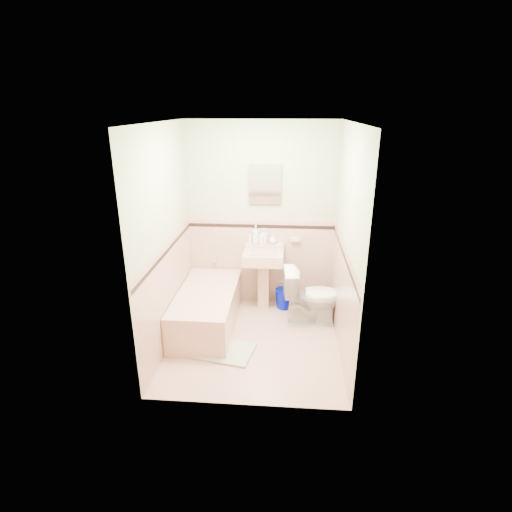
# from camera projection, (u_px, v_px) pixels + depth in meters

# --- Properties ---
(floor) EXTENTS (2.20, 2.20, 0.00)m
(floor) POSITION_uv_depth(u_px,v_px,m) (254.00, 341.00, 4.84)
(floor) COLOR tan
(floor) RESTS_ON ground
(ceiling) EXTENTS (2.20, 2.20, 0.00)m
(ceiling) POSITION_uv_depth(u_px,v_px,m) (254.00, 122.00, 3.96)
(ceiling) COLOR white
(ceiling) RESTS_ON ground
(wall_back) EXTENTS (2.50, 0.00, 2.50)m
(wall_back) POSITION_uv_depth(u_px,v_px,m) (261.00, 217.00, 5.42)
(wall_back) COLOR beige
(wall_back) RESTS_ON ground
(wall_front) EXTENTS (2.50, 0.00, 2.50)m
(wall_front) POSITION_uv_depth(u_px,v_px,m) (243.00, 284.00, 3.37)
(wall_front) COLOR beige
(wall_front) RESTS_ON ground
(wall_left) EXTENTS (0.00, 2.50, 2.50)m
(wall_left) POSITION_uv_depth(u_px,v_px,m) (165.00, 240.00, 4.47)
(wall_left) COLOR beige
(wall_left) RESTS_ON ground
(wall_right) EXTENTS (0.00, 2.50, 2.50)m
(wall_right) POSITION_uv_depth(u_px,v_px,m) (347.00, 245.00, 4.32)
(wall_right) COLOR beige
(wall_right) RESTS_ON ground
(wainscot_back) EXTENTS (2.00, 0.00, 2.00)m
(wainscot_back) POSITION_uv_depth(u_px,v_px,m) (261.00, 262.00, 5.64)
(wainscot_back) COLOR #D0A18C
(wainscot_back) RESTS_ON ground
(wainscot_front) EXTENTS (2.00, 0.00, 2.00)m
(wainscot_front) POSITION_uv_depth(u_px,v_px,m) (244.00, 350.00, 3.61)
(wainscot_front) COLOR #D0A18C
(wainscot_front) RESTS_ON ground
(wainscot_left) EXTENTS (0.00, 2.20, 2.20)m
(wainscot_left) POSITION_uv_depth(u_px,v_px,m) (170.00, 293.00, 4.70)
(wainscot_left) COLOR #D0A18C
(wainscot_left) RESTS_ON ground
(wainscot_right) EXTENTS (0.00, 2.20, 2.20)m
(wainscot_right) POSITION_uv_depth(u_px,v_px,m) (341.00, 299.00, 4.55)
(wainscot_right) COLOR #D0A18C
(wainscot_right) RESTS_ON ground
(accent_back) EXTENTS (2.00, 0.00, 2.00)m
(accent_back) POSITION_uv_depth(u_px,v_px,m) (261.00, 226.00, 5.45)
(accent_back) COLOR black
(accent_back) RESTS_ON ground
(accent_front) EXTENTS (2.00, 0.00, 2.00)m
(accent_front) POSITION_uv_depth(u_px,v_px,m) (243.00, 297.00, 3.43)
(accent_front) COLOR black
(accent_front) RESTS_ON ground
(accent_left) EXTENTS (0.00, 2.20, 2.20)m
(accent_left) POSITION_uv_depth(u_px,v_px,m) (167.00, 251.00, 4.52)
(accent_left) COLOR black
(accent_left) RESTS_ON ground
(accent_right) EXTENTS (0.00, 2.20, 2.20)m
(accent_right) POSITION_uv_depth(u_px,v_px,m) (344.00, 256.00, 4.37)
(accent_right) COLOR black
(accent_right) RESTS_ON ground
(cap_back) EXTENTS (2.00, 0.00, 2.00)m
(cap_back) POSITION_uv_depth(u_px,v_px,m) (261.00, 219.00, 5.42)
(cap_back) COLOR tan
(cap_back) RESTS_ON ground
(cap_front) EXTENTS (2.00, 0.00, 2.00)m
(cap_front) POSITION_uv_depth(u_px,v_px,m) (243.00, 287.00, 3.40)
(cap_front) COLOR tan
(cap_front) RESTS_ON ground
(cap_left) EXTENTS (0.00, 2.20, 2.20)m
(cap_left) POSITION_uv_depth(u_px,v_px,m) (166.00, 243.00, 4.48)
(cap_left) COLOR tan
(cap_left) RESTS_ON ground
(cap_right) EXTENTS (0.00, 2.20, 2.20)m
(cap_right) POSITION_uv_depth(u_px,v_px,m) (345.00, 248.00, 4.33)
(cap_right) COLOR tan
(cap_right) RESTS_ON ground
(bathtub) EXTENTS (0.70, 1.50, 0.45)m
(bathtub) POSITION_uv_depth(u_px,v_px,m) (207.00, 309.00, 5.11)
(bathtub) COLOR tan
(bathtub) RESTS_ON floor
(tub_faucet) EXTENTS (0.04, 0.12, 0.04)m
(tub_faucet) POSITION_uv_depth(u_px,v_px,m) (216.00, 260.00, 5.64)
(tub_faucet) COLOR silver
(tub_faucet) RESTS_ON wall_back
(sink) EXTENTS (0.53, 0.48, 0.83)m
(sink) POSITION_uv_depth(u_px,v_px,m) (263.00, 281.00, 5.49)
(sink) COLOR tan
(sink) RESTS_ON floor
(sink_faucet) EXTENTS (0.02, 0.02, 0.10)m
(sink_faucet) POSITION_uv_depth(u_px,v_px,m) (264.00, 240.00, 5.43)
(sink_faucet) COLOR silver
(sink_faucet) RESTS_ON sink
(medicine_cabinet) EXTENTS (0.39, 0.04, 0.48)m
(medicine_cabinet) POSITION_uv_depth(u_px,v_px,m) (265.00, 184.00, 5.24)
(medicine_cabinet) COLOR white
(medicine_cabinet) RESTS_ON wall_back
(soap_dish) EXTENTS (0.13, 0.07, 0.04)m
(soap_dish) POSITION_uv_depth(u_px,v_px,m) (295.00, 240.00, 5.46)
(soap_dish) COLOR tan
(soap_dish) RESTS_ON wall_back
(soap_bottle_left) EXTENTS (0.10, 0.10, 0.25)m
(soap_bottle_left) POSITION_uv_depth(u_px,v_px,m) (256.00, 234.00, 5.46)
(soap_bottle_left) COLOR #B2B2B2
(soap_bottle_left) RESTS_ON sink
(soap_bottle_mid) EXTENTS (0.11, 0.12, 0.21)m
(soap_bottle_mid) POSITION_uv_depth(u_px,v_px,m) (264.00, 236.00, 5.46)
(soap_bottle_mid) COLOR #B2B2B2
(soap_bottle_mid) RESTS_ON sink
(soap_bottle_right) EXTENTS (0.14, 0.14, 0.13)m
(soap_bottle_right) POSITION_uv_depth(u_px,v_px,m) (273.00, 239.00, 5.46)
(soap_bottle_right) COLOR #B2B2B2
(soap_bottle_right) RESTS_ON sink
(tube) EXTENTS (0.05, 0.05, 0.12)m
(tube) POSITION_uv_depth(u_px,v_px,m) (250.00, 239.00, 5.49)
(tube) COLOR white
(tube) RESTS_ON sink
(toilet) EXTENTS (0.78, 0.49, 0.75)m
(toilet) POSITION_uv_depth(u_px,v_px,m) (312.00, 296.00, 5.13)
(toilet) COLOR white
(toilet) RESTS_ON floor
(bucket) EXTENTS (0.31, 0.31, 0.27)m
(bucket) POSITION_uv_depth(u_px,v_px,m) (284.00, 299.00, 5.61)
(bucket) COLOR #0009BB
(bucket) RESTS_ON floor
(bath_mat) EXTENTS (0.80, 0.61, 0.03)m
(bath_mat) POSITION_uv_depth(u_px,v_px,m) (221.00, 350.00, 4.62)
(bath_mat) COLOR gray
(bath_mat) RESTS_ON floor
(shoe) EXTENTS (0.17, 0.13, 0.06)m
(shoe) POSITION_uv_depth(u_px,v_px,m) (213.00, 349.00, 4.58)
(shoe) COLOR #BF1E59
(shoe) RESTS_ON bath_mat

